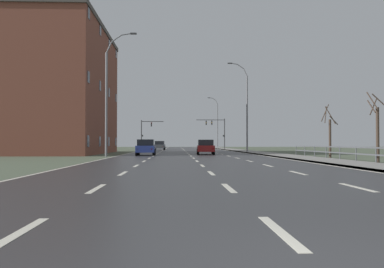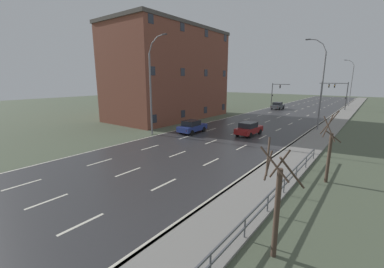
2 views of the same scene
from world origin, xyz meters
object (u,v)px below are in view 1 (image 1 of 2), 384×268
(traffic_signal_right, at_px, (217,128))
(car_far_right, at_px, (146,147))
(street_lamp_midground, at_px, (246,109))
(street_lamp_left_bank, at_px, (108,96))
(car_near_right, at_px, (160,145))
(street_lamp_distant, at_px, (217,123))
(traffic_signal_left, at_px, (145,130))
(car_near_left, at_px, (206,147))
(brick_building, at_px, (58,90))

(traffic_signal_right, height_order, car_far_right, traffic_signal_right)
(street_lamp_midground, xyz_separation_m, street_lamp_left_bank, (-14.87, -14.72, -0.16))
(car_near_right, bearing_deg, street_lamp_midground, -58.73)
(street_lamp_distant, xyz_separation_m, car_near_right, (-11.67, -16.89, -4.66))
(street_lamp_distant, relative_size, street_lamp_left_bank, 1.00)
(street_lamp_midground, height_order, street_lamp_distant, street_lamp_midground)
(street_lamp_distant, bearing_deg, traffic_signal_left, -144.19)
(street_lamp_midground, relative_size, car_near_left, 2.74)
(car_near_right, bearing_deg, brick_building, -114.26)
(car_near_right, bearing_deg, street_lamp_distant, 56.31)
(traffic_signal_right, bearing_deg, street_lamp_left_bank, -108.66)
(street_lamp_left_bank, xyz_separation_m, car_near_left, (9.16, 6.61, -4.62))
(traffic_signal_left, distance_m, car_near_left, 35.59)
(car_near_left, xyz_separation_m, car_far_right, (-6.08, -2.99, 0.00))
(traffic_signal_right, xyz_separation_m, traffic_signal_left, (-13.67, -0.33, -0.46))
(traffic_signal_right, bearing_deg, street_lamp_midground, -88.00)
(street_lamp_midground, xyz_separation_m, street_lamp_distant, (0.03, 36.79, -0.12))
(car_far_right, bearing_deg, brick_building, 143.03)
(car_far_right, xyz_separation_m, brick_building, (-10.77, 7.80, 6.55))
(street_lamp_distant, bearing_deg, car_far_right, -103.86)
(car_near_left, bearing_deg, traffic_signal_right, 84.20)
(street_lamp_distant, bearing_deg, car_near_right, -124.64)
(car_near_left, distance_m, brick_building, 18.70)
(traffic_signal_right, bearing_deg, car_far_right, -106.09)
(street_lamp_distant, xyz_separation_m, brick_building, (-22.58, -40.09, 1.89))
(street_lamp_distant, distance_m, car_near_right, 21.05)
(street_lamp_midground, height_order, street_lamp_left_bank, street_lamp_midground)
(car_far_right, bearing_deg, traffic_signal_left, 93.24)
(street_lamp_midground, xyz_separation_m, car_near_left, (-5.71, -8.10, -4.78))
(street_lamp_distant, xyz_separation_m, street_lamp_left_bank, (-14.90, -51.50, -0.04))
(street_lamp_distant, bearing_deg, traffic_signal_right, -95.34)
(traffic_signal_right, xyz_separation_m, car_near_left, (-4.78, -34.67, -3.28))
(street_lamp_distant, relative_size, car_near_right, 2.69)
(street_lamp_left_bank, bearing_deg, car_far_right, 49.61)
(street_lamp_distant, bearing_deg, brick_building, -119.39)
(street_lamp_midground, height_order, car_near_right, street_lamp_midground)
(street_lamp_distant, relative_size, car_far_right, 2.69)
(street_lamp_left_bank, relative_size, traffic_signal_right, 1.89)
(traffic_signal_right, relative_size, brick_building, 0.28)
(traffic_signal_left, bearing_deg, street_lamp_midground, -60.92)
(car_near_right, relative_size, brick_building, 0.20)
(traffic_signal_left, xyz_separation_m, car_near_right, (2.95, -6.34, -2.82))
(street_lamp_left_bank, bearing_deg, traffic_signal_left, 89.62)
(street_lamp_distant, distance_m, car_far_right, 49.54)
(traffic_signal_left, bearing_deg, car_far_right, -85.71)
(traffic_signal_left, height_order, car_near_left, traffic_signal_left)
(street_lamp_left_bank, xyz_separation_m, traffic_signal_right, (13.94, 41.29, -1.34))
(street_lamp_midground, xyz_separation_m, car_near_right, (-11.64, 19.90, -4.78))
(street_lamp_midground, bearing_deg, traffic_signal_right, 92.00)
(street_lamp_midground, relative_size, car_near_right, 2.77)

